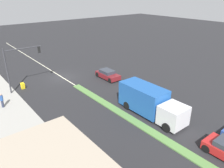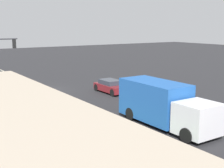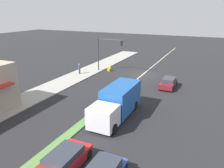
% 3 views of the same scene
% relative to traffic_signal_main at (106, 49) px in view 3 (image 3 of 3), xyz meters
% --- Properties ---
extents(ground_plane, '(160.00, 160.00, 0.00)m').
position_rel_traffic_signal_main_xyz_m(ground_plane, '(-6.12, 16.88, -3.90)').
color(ground_plane, '#232326').
extents(sidewalk_right, '(4.00, 73.00, 0.12)m').
position_rel_traffic_signal_main_xyz_m(sidewalk_right, '(2.88, 17.38, -3.84)').
color(sidewalk_right, '#9E9B93').
rests_on(sidewalk_right, ground).
extents(lane_marking_center, '(0.16, 60.00, 0.01)m').
position_rel_traffic_signal_main_xyz_m(lane_marking_center, '(-6.12, -1.12, -3.90)').
color(lane_marking_center, beige).
rests_on(lane_marking_center, ground).
extents(traffic_signal_main, '(4.59, 0.34, 5.60)m').
position_rel_traffic_signal_main_xyz_m(traffic_signal_main, '(0.00, 0.00, 0.00)').
color(traffic_signal_main, '#333338').
rests_on(traffic_signal_main, sidewalk_right).
extents(pedestrian, '(0.34, 0.34, 1.63)m').
position_rel_traffic_signal_main_xyz_m(pedestrian, '(3.18, 3.19, -2.92)').
color(pedestrian, '#282D42').
rests_on(pedestrian, sidewalk_right).
extents(warning_aframe_sign, '(0.45, 0.53, 0.84)m').
position_rel_traffic_signal_main_xyz_m(warning_aframe_sign, '(-0.22, -0.55, -3.47)').
color(warning_aframe_sign, yellow).
rests_on(warning_aframe_sign, ground).
extents(delivery_truck, '(2.44, 7.50, 2.87)m').
position_rel_traffic_signal_main_xyz_m(delivery_truck, '(-8.32, 14.04, -2.43)').
color(delivery_truck, silver).
rests_on(delivery_truck, ground).
extents(sedan_maroon, '(1.77, 3.91, 1.28)m').
position_rel_traffic_signal_main_xyz_m(sedan_maroon, '(-11.12, 3.43, -3.27)').
color(sedan_maroon, maroon).
rests_on(sedan_maroon, ground).
extents(hatchback_red, '(1.91, 4.52, 1.29)m').
position_rel_traffic_signal_main_xyz_m(hatchback_red, '(-8.32, 22.66, -3.26)').
color(hatchback_red, '#AD1E1E').
rests_on(hatchback_red, ground).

